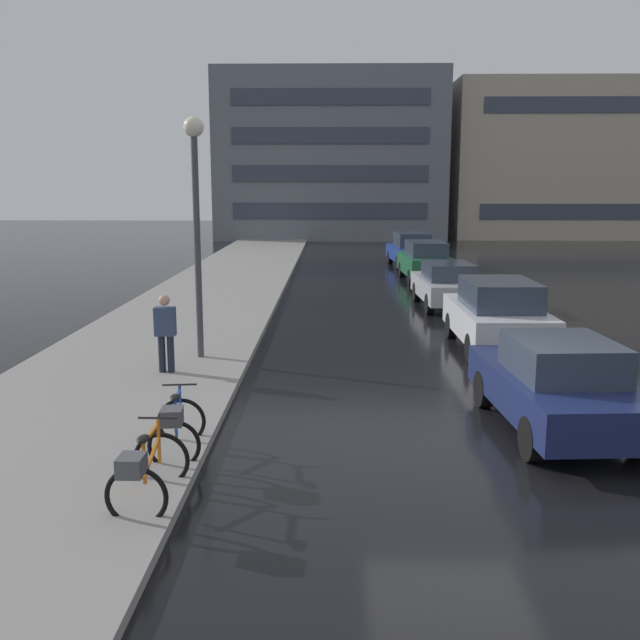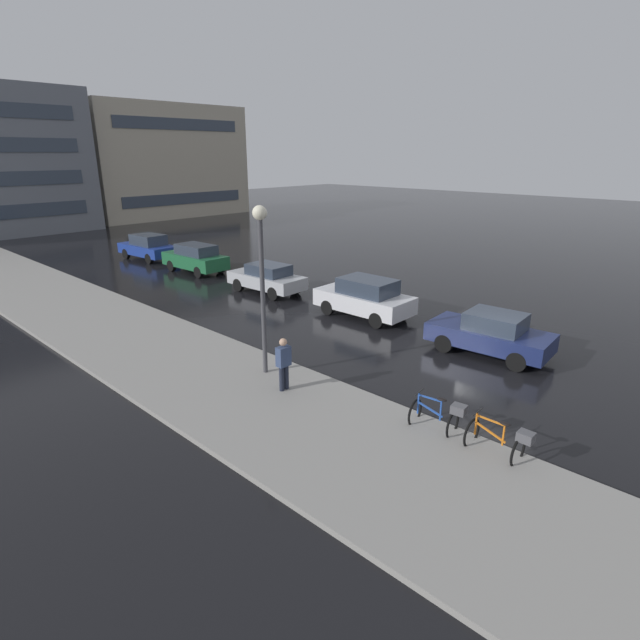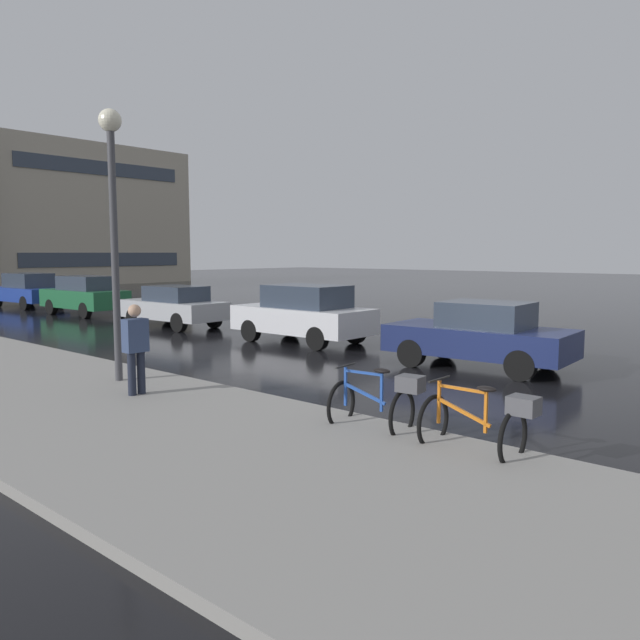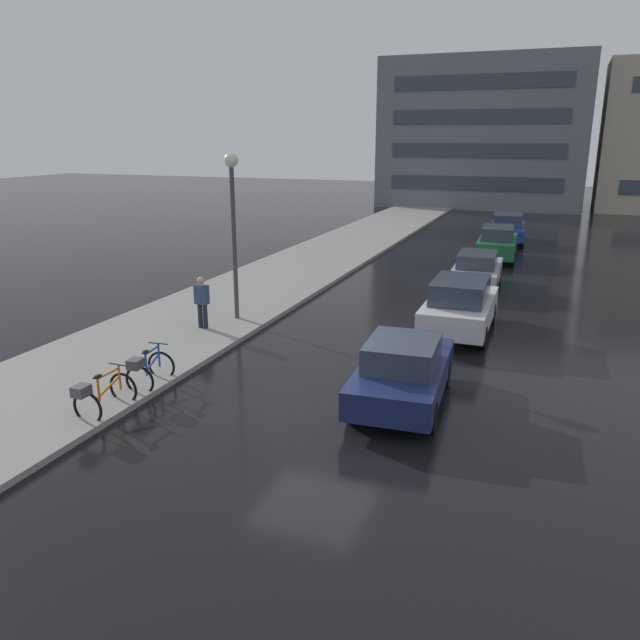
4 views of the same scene
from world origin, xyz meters
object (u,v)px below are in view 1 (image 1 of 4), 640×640
at_px(car_blue, 411,250).
at_px(streetlamp, 196,198).
at_px(bicycle_nearest, 146,472).
at_px(car_silver, 447,285).
at_px(bicycle_second, 177,427).
at_px(car_white, 497,314).
at_px(car_navy, 558,385).
at_px(car_green, 425,261).
at_px(pedestrian, 165,332).

bearing_deg(car_blue, streetlamp, -109.15).
xyz_separation_m(bicycle_nearest, car_silver, (5.83, 14.59, 0.25)).
bearing_deg(car_silver, car_blue, 89.42).
distance_m(bicycle_second, car_white, 9.34).
bearing_deg(car_silver, streetlamp, -131.64).
height_order(bicycle_second, car_blue, car_blue).
bearing_deg(car_blue, car_navy, -90.50).
bearing_deg(car_silver, car_white, -87.48).
distance_m(car_silver, car_green, 6.38).
distance_m(car_silver, streetlamp, 10.21).
relative_size(car_blue, streetlamp, 0.83).
distance_m(car_white, car_green, 12.29).
bearing_deg(bicycle_nearest, streetlamp, 95.43).
bearing_deg(bicycle_nearest, pedestrian, 100.79).
bearing_deg(streetlamp, car_green, 64.19).
bearing_deg(bicycle_second, car_white, 49.43).
bearing_deg(pedestrian, car_blue, 70.90).
height_order(car_silver, car_green, car_green).
bearing_deg(car_silver, car_green, 88.99).
bearing_deg(car_white, bicycle_second, -130.57).
bearing_deg(streetlamp, car_white, 11.83).
bearing_deg(pedestrian, bicycle_second, -75.16).
xyz_separation_m(car_green, pedestrian, (-7.07, -15.03, 0.13)).
bearing_deg(bicycle_second, streetlamp, 97.15).
distance_m(bicycle_second, pedestrian, 4.52).
distance_m(bicycle_nearest, car_white, 10.61).
bearing_deg(car_navy, bicycle_nearest, -152.75).
height_order(bicycle_second, car_navy, car_navy).
height_order(bicycle_second, streetlamp, streetlamp).
relative_size(pedestrian, streetlamp, 0.33).
bearing_deg(pedestrian, bicycle_nearest, -79.21).
xyz_separation_m(bicycle_second, car_navy, (5.73, 1.37, 0.26)).
xyz_separation_m(bicycle_second, car_white, (6.07, 7.09, 0.35)).
height_order(bicycle_second, car_white, car_white).
bearing_deg(bicycle_second, pedestrian, 104.84).
distance_m(car_blue, streetlamp, 20.43).
xyz_separation_m(car_white, car_blue, (-0.14, 17.70, -0.03)).
xyz_separation_m(bicycle_nearest, bicycle_second, (0.02, 1.59, 0.00)).
xyz_separation_m(bicycle_second, pedestrian, (-1.15, 4.35, 0.47)).
xyz_separation_m(car_white, car_green, (-0.15, 12.29, -0.01)).
bearing_deg(streetlamp, car_navy, -33.73).
bearing_deg(car_silver, car_navy, -90.41).
bearing_deg(bicycle_second, bicycle_nearest, -90.75).
relative_size(bicycle_second, car_white, 0.33).
relative_size(car_silver, pedestrian, 2.40).
xyz_separation_m(car_white, streetlamp, (-6.78, -1.42, 2.73)).
relative_size(car_green, pedestrian, 2.49).
distance_m(bicycle_second, streetlamp, 6.49).
relative_size(bicycle_nearest, car_white, 0.35).
height_order(car_blue, streetlamp, streetlamp).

